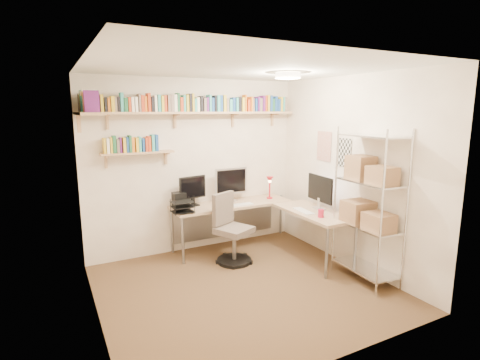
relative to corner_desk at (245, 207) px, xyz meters
name	(u,v)px	position (x,y,z in m)	size (l,w,h in m)	color
ground	(244,287)	(-0.55, -0.98, -0.69)	(3.20, 3.20, 0.00)	#432D1C
room_shell	(244,157)	(-0.55, -0.98, 0.86)	(3.24, 3.04, 2.52)	beige
wall_shelves	(171,112)	(-0.96, 0.31, 1.35)	(3.12, 1.09, 0.80)	tan
corner_desk	(245,207)	(0.00, 0.00, 0.00)	(2.05, 1.81, 1.21)	tan
office_chair	(231,233)	(-0.34, -0.21, -0.29)	(0.56, 0.56, 0.95)	black
wire_rack	(368,197)	(0.87, -1.45, 0.35)	(0.44, 0.83, 1.86)	silver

